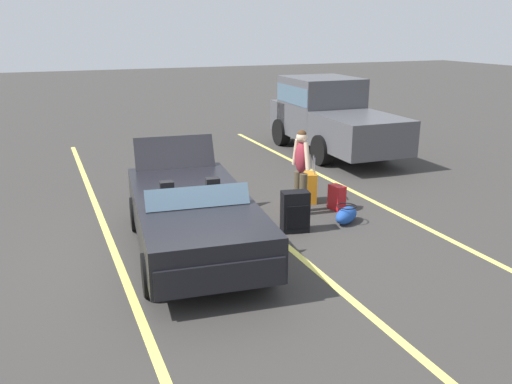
# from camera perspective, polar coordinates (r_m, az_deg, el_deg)

# --- Properties ---
(ground_plane) EXTENTS (80.00, 80.00, 0.00)m
(ground_plane) POSITION_cam_1_polar(r_m,az_deg,el_deg) (8.76, -6.60, -6.36)
(ground_plane) COLOR #383533
(lot_line_near) EXTENTS (18.00, 0.12, 0.01)m
(lot_line_near) POSITION_cam_1_polar(r_m,az_deg,el_deg) (8.55, -14.46, -7.44)
(lot_line_near) COLOR #EAE066
(lot_line_near) RESTS_ON ground_plane
(lot_line_mid) EXTENTS (18.00, 0.12, 0.01)m
(lot_line_mid) POSITION_cam_1_polar(r_m,az_deg,el_deg) (9.24, 2.35, -4.97)
(lot_line_mid) COLOR #EAE066
(lot_line_mid) RESTS_ON ground_plane
(lot_line_far) EXTENTS (18.00, 0.12, 0.01)m
(lot_line_far) POSITION_cam_1_polar(r_m,az_deg,el_deg) (10.59, 15.74, -2.67)
(lot_line_far) COLOR #EAE066
(lot_line_far) RESTS_ON ground_plane
(convertible_car) EXTENTS (4.34, 2.21, 1.51)m
(convertible_car) POSITION_cam_1_polar(r_m,az_deg,el_deg) (8.36, -6.51, -3.17)
(convertible_car) COLOR black
(convertible_car) RESTS_ON ground_plane
(suitcase_large_black) EXTENTS (0.38, 0.52, 0.74)m
(suitcase_large_black) POSITION_cam_1_polar(r_m,az_deg,el_deg) (9.44, 4.21, -2.12)
(suitcase_large_black) COLOR black
(suitcase_large_black) RESTS_ON ground_plane
(suitcase_medium_bright) EXTENTS (0.46, 0.37, 0.99)m
(suitcase_medium_bright) POSITION_cam_1_polar(r_m,az_deg,el_deg) (11.09, 5.81, 0.50)
(suitcase_medium_bright) COLOR orange
(suitcase_medium_bright) RESTS_ON ground_plane
(suitcase_small_carryon) EXTENTS (0.37, 0.25, 0.50)m
(suitcase_small_carryon) POSITION_cam_1_polar(r_m,az_deg,el_deg) (10.71, 8.64, -0.59)
(suitcase_small_carryon) COLOR red
(suitcase_small_carryon) RESTS_ON ground_plane
(duffel_bag) EXTENTS (0.60, 0.70, 0.34)m
(duffel_bag) POSITION_cam_1_polar(r_m,az_deg,el_deg) (10.02, 9.64, -2.43)
(duffel_bag) COLOR #1E479E
(duffel_bag) RESTS_ON ground_plane
(traveler_person) EXTENTS (0.61, 0.24, 1.65)m
(traveler_person) POSITION_cam_1_polar(r_m,az_deg,el_deg) (10.22, 4.84, 2.66)
(traveler_person) COLOR #4C3F2D
(traveler_person) RESTS_ON ground_plane
(parked_pickup_truck_near) EXTENTS (5.05, 2.18, 2.10)m
(parked_pickup_truck_near) POSITION_cam_1_polar(r_m,az_deg,el_deg) (15.59, 7.76, 8.29)
(parked_pickup_truck_near) COLOR #4C4C51
(parked_pickup_truck_near) RESTS_ON ground_plane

